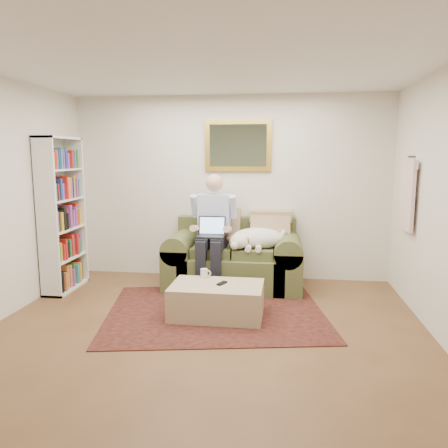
% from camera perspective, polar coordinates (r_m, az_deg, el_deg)
% --- Properties ---
extents(room_shell, '(4.51, 5.00, 2.61)m').
position_cam_1_polar(room_shell, '(4.15, -2.73, 2.49)').
color(room_shell, brown).
rests_on(room_shell, ground).
extents(rug, '(2.73, 2.34, 0.01)m').
position_cam_1_polar(rug, '(5.07, -1.09, -11.36)').
color(rug, black).
rests_on(rug, room_shell).
extents(sofa, '(1.81, 0.92, 1.08)m').
position_cam_1_polar(sofa, '(5.93, 1.31, -5.21)').
color(sofa, olive).
rests_on(sofa, room_shell).
extents(seated_man, '(0.59, 0.85, 1.52)m').
position_cam_1_polar(seated_man, '(5.71, -1.56, -1.17)').
color(seated_man, '#8C9ED8').
rests_on(seated_man, sofa).
extents(laptop, '(0.35, 0.28, 0.25)m').
position_cam_1_polar(laptop, '(5.64, -1.67, -0.93)').
color(laptop, black).
rests_on(laptop, seated_man).
extents(sleeping_dog, '(0.74, 0.47, 0.28)m').
position_cam_1_polar(sleeping_dog, '(5.74, 4.45, -1.86)').
color(sleeping_dog, white).
rests_on(sleeping_dog, sofa).
extents(ottoman, '(1.01, 0.65, 0.36)m').
position_cam_1_polar(ottoman, '(4.89, -0.93, -9.95)').
color(ottoman, tan).
rests_on(ottoman, room_shell).
extents(coffee_mug, '(0.08, 0.08, 0.10)m').
position_cam_1_polar(coffee_mug, '(5.09, -2.62, -6.42)').
color(coffee_mug, white).
rests_on(coffee_mug, ottoman).
extents(tv_remote, '(0.11, 0.16, 0.02)m').
position_cam_1_polar(tv_remote, '(4.84, -0.27, -7.74)').
color(tv_remote, black).
rests_on(tv_remote, ottoman).
extents(bookshelf, '(0.28, 0.80, 2.00)m').
position_cam_1_polar(bookshelf, '(6.07, -20.40, 1.16)').
color(bookshelf, white).
rests_on(bookshelf, room_shell).
extents(wall_mirror, '(0.94, 0.04, 0.72)m').
position_cam_1_polar(wall_mirror, '(6.21, 1.84, 10.22)').
color(wall_mirror, gold).
rests_on(wall_mirror, room_shell).
extents(hanging_shirt, '(0.06, 0.52, 0.90)m').
position_cam_1_polar(hanging_shirt, '(5.52, 22.86, 3.94)').
color(hanging_shirt, '#FAD0CE').
rests_on(hanging_shirt, room_shell).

